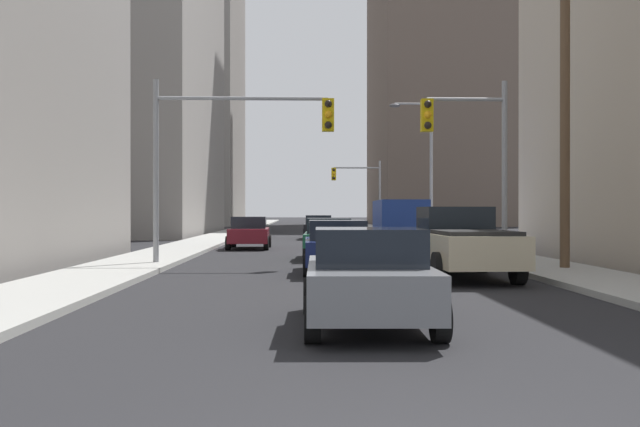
{
  "coord_description": "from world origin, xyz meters",
  "views": [
    {
      "loc": [
        -1.0,
        -4.39,
        1.78
      ],
      "look_at": [
        0.0,
        32.07,
        1.66
      ],
      "focal_mm": 40.11,
      "sensor_mm": 36.0,
      "label": 1
    }
  ],
  "objects_px": {
    "sedan_black": "(318,227)",
    "traffic_signal_far_right": "(359,184)",
    "sedan_grey": "(367,277)",
    "sedan_green": "(329,238)",
    "traffic_signal_near_left": "(236,138)",
    "sedan_maroon": "(249,232)",
    "pickup_truck_beige": "(461,243)",
    "sedan_navy": "(337,246)",
    "traffic_signal_near_right": "(469,143)",
    "cargo_van_blue": "(399,222)"
  },
  "relations": [
    {
      "from": "traffic_signal_near_left",
      "to": "traffic_signal_near_right",
      "type": "xyz_separation_m",
      "value": [
        7.54,
        -0.0,
        -0.14
      ]
    },
    {
      "from": "pickup_truck_beige",
      "to": "sedan_maroon",
      "type": "distance_m",
      "value": 16.29
    },
    {
      "from": "sedan_navy",
      "to": "sedan_black",
      "type": "height_order",
      "value": "same"
    },
    {
      "from": "cargo_van_blue",
      "to": "sedan_black",
      "type": "xyz_separation_m",
      "value": [
        -3.26,
        13.66,
        -0.52
      ]
    },
    {
      "from": "cargo_van_blue",
      "to": "sedan_grey",
      "type": "relative_size",
      "value": 1.24
    },
    {
      "from": "sedan_green",
      "to": "traffic_signal_far_right",
      "type": "height_order",
      "value": "traffic_signal_far_right"
    },
    {
      "from": "traffic_signal_near_right",
      "to": "sedan_green",
      "type": "bearing_deg",
      "value": 142.23
    },
    {
      "from": "cargo_van_blue",
      "to": "traffic_signal_near_left",
      "type": "relative_size",
      "value": 0.88
    },
    {
      "from": "sedan_green",
      "to": "sedan_maroon",
      "type": "distance_m",
      "value": 8.17
    },
    {
      "from": "pickup_truck_beige",
      "to": "sedan_grey",
      "type": "distance_m",
      "value": 8.67
    },
    {
      "from": "sedan_maroon",
      "to": "traffic_signal_near_right",
      "type": "height_order",
      "value": "traffic_signal_near_right"
    },
    {
      "from": "sedan_grey",
      "to": "sedan_navy",
      "type": "height_order",
      "value": "same"
    },
    {
      "from": "sedan_black",
      "to": "traffic_signal_far_right",
      "type": "bearing_deg",
      "value": 75.32
    },
    {
      "from": "cargo_van_blue",
      "to": "sedan_maroon",
      "type": "bearing_deg",
      "value": 162.49
    },
    {
      "from": "traffic_signal_near_right",
      "to": "traffic_signal_near_left",
      "type": "bearing_deg",
      "value": 179.99
    },
    {
      "from": "traffic_signal_near_left",
      "to": "sedan_black",
      "type": "bearing_deg",
      "value": 81.8
    },
    {
      "from": "traffic_signal_near_left",
      "to": "pickup_truck_beige",
      "type": "bearing_deg",
      "value": -32.39
    },
    {
      "from": "sedan_grey",
      "to": "sedan_green",
      "type": "distance_m",
      "value": 15.49
    },
    {
      "from": "sedan_navy",
      "to": "traffic_signal_near_left",
      "type": "relative_size",
      "value": 0.7
    },
    {
      "from": "sedan_green",
      "to": "traffic_signal_near_left",
      "type": "xyz_separation_m",
      "value": [
        -3.13,
        -3.42,
        3.36
      ]
    },
    {
      "from": "sedan_grey",
      "to": "sedan_green",
      "type": "xyz_separation_m",
      "value": [
        0.03,
        15.49,
        0.0
      ]
    },
    {
      "from": "sedan_maroon",
      "to": "traffic_signal_near_right",
      "type": "bearing_deg",
      "value": -53.9
    },
    {
      "from": "sedan_navy",
      "to": "sedan_black",
      "type": "xyz_separation_m",
      "value": [
        0.09,
        24.89,
        0.0
      ]
    },
    {
      "from": "pickup_truck_beige",
      "to": "traffic_signal_near_left",
      "type": "bearing_deg",
      "value": 147.61
    },
    {
      "from": "traffic_signal_far_right",
      "to": "sedan_black",
      "type": "bearing_deg",
      "value": -104.68
    },
    {
      "from": "traffic_signal_near_left",
      "to": "traffic_signal_far_right",
      "type": "relative_size",
      "value": 1.0
    },
    {
      "from": "sedan_maroon",
      "to": "traffic_signal_near_left",
      "type": "bearing_deg",
      "value": -88.19
    },
    {
      "from": "pickup_truck_beige",
      "to": "sedan_black",
      "type": "bearing_deg",
      "value": 96.82
    },
    {
      "from": "pickup_truck_beige",
      "to": "sedan_navy",
      "type": "height_order",
      "value": "pickup_truck_beige"
    },
    {
      "from": "cargo_van_blue",
      "to": "sedan_navy",
      "type": "relative_size",
      "value": 1.25
    },
    {
      "from": "cargo_van_blue",
      "to": "sedan_green",
      "type": "distance_m",
      "value": 6.24
    },
    {
      "from": "sedan_black",
      "to": "traffic_signal_near_left",
      "type": "xyz_separation_m",
      "value": [
        -3.22,
        -22.31,
        3.36
      ]
    },
    {
      "from": "pickup_truck_beige",
      "to": "sedan_grey",
      "type": "xyz_separation_m",
      "value": [
        -3.26,
        -8.03,
        -0.16
      ]
    },
    {
      "from": "cargo_van_blue",
      "to": "pickup_truck_beige",
      "type": "bearing_deg",
      "value": -90.49
    },
    {
      "from": "sedan_grey",
      "to": "sedan_navy",
      "type": "xyz_separation_m",
      "value": [
        0.02,
        9.49,
        0.0
      ]
    },
    {
      "from": "sedan_navy",
      "to": "sedan_maroon",
      "type": "height_order",
      "value": "same"
    },
    {
      "from": "traffic_signal_near_right",
      "to": "traffic_signal_far_right",
      "type": "bearing_deg",
      "value": 90.96
    },
    {
      "from": "sedan_grey",
      "to": "sedan_navy",
      "type": "relative_size",
      "value": 1.01
    },
    {
      "from": "sedan_maroon",
      "to": "sedan_grey",
      "type": "bearing_deg",
      "value": -81.44
    },
    {
      "from": "sedan_grey",
      "to": "sedan_black",
      "type": "bearing_deg",
      "value": 89.81
    },
    {
      "from": "pickup_truck_beige",
      "to": "sedan_grey",
      "type": "height_order",
      "value": "pickup_truck_beige"
    },
    {
      "from": "sedan_grey",
      "to": "sedan_black",
      "type": "distance_m",
      "value": 34.38
    },
    {
      "from": "traffic_signal_far_right",
      "to": "sedan_navy",
      "type": "bearing_deg",
      "value": -95.57
    },
    {
      "from": "cargo_van_blue",
      "to": "sedan_grey",
      "type": "distance_m",
      "value": 21.01
    },
    {
      "from": "pickup_truck_beige",
      "to": "sedan_black",
      "type": "height_order",
      "value": "pickup_truck_beige"
    },
    {
      "from": "sedan_green",
      "to": "traffic_signal_far_right",
      "type": "xyz_separation_m",
      "value": [
        3.8,
        33.09,
        3.29
      ]
    },
    {
      "from": "sedan_grey",
      "to": "sedan_maroon",
      "type": "height_order",
      "value": "same"
    },
    {
      "from": "sedan_green",
      "to": "traffic_signal_near_right",
      "type": "height_order",
      "value": "traffic_signal_near_right"
    },
    {
      "from": "pickup_truck_beige",
      "to": "sedan_grey",
      "type": "bearing_deg",
      "value": -112.1
    },
    {
      "from": "traffic_signal_near_left",
      "to": "cargo_van_blue",
      "type": "bearing_deg",
      "value": 53.21
    }
  ]
}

